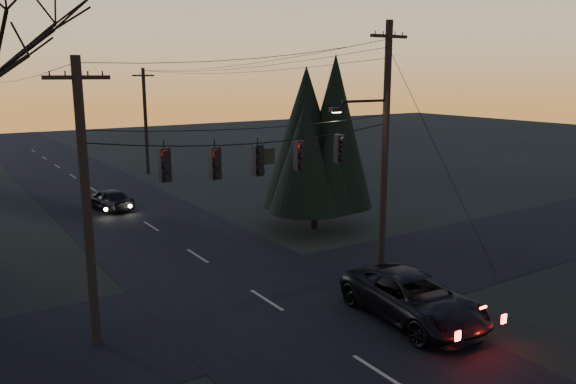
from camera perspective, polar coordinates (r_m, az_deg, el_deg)
main_road at (r=29.16m, az=-12.41°, el=-4.30°), size 8.00×120.00×0.02m
cross_road at (r=20.59m, az=-2.20°, el=-10.93°), size 60.00×7.00×0.02m
utility_pole_right at (r=23.70m, az=9.39°, el=-7.99°), size 5.00×0.30×10.00m
utility_pole_left at (r=18.53m, az=-18.84°, el=-14.33°), size 1.80×0.30×8.50m
utility_pole_far_r at (r=47.52m, az=-14.01°, el=1.83°), size 1.80×0.30×8.50m
span_signal_assembly at (r=19.07m, az=-2.94°, el=3.48°), size 11.50×0.44×1.63m
evergreen_right at (r=28.95m, az=2.76°, el=5.08°), size 4.65×4.65×7.96m
suv_near at (r=19.21m, az=12.64°, el=-10.52°), size 2.94×5.66×1.52m
sedan_oncoming_a at (r=35.28m, az=-17.77°, el=-0.71°), size 2.42×4.10×1.31m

